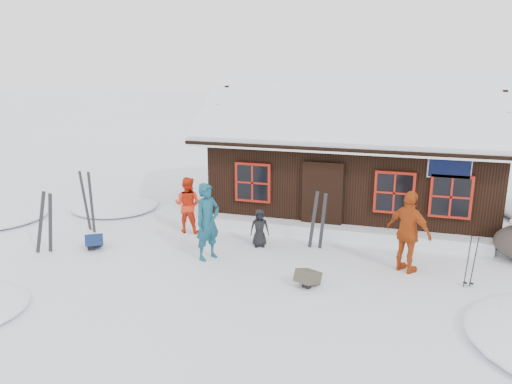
% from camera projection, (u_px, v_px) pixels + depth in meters
% --- Properties ---
extents(ground, '(120.00, 120.00, 0.00)m').
position_uv_depth(ground, '(267.00, 263.00, 12.00)').
color(ground, white).
rests_on(ground, ground).
extents(mountain_hut, '(8.90, 6.09, 4.42)m').
position_uv_depth(mountain_hut, '(355.00, 163.00, 15.79)').
color(mountain_hut, black).
rests_on(mountain_hut, ground).
extents(snow_drift, '(7.60, 0.60, 0.35)m').
position_uv_depth(snow_drift, '(342.00, 232.00, 13.62)').
color(snow_drift, white).
rests_on(snow_drift, ground).
extents(snow_mounds, '(20.60, 13.20, 0.48)m').
position_uv_depth(snow_mounds, '(345.00, 244.00, 13.27)').
color(snow_mounds, white).
rests_on(snow_mounds, ground).
extents(skier_teal, '(0.73, 0.83, 1.90)m').
position_uv_depth(skier_teal, '(208.00, 222.00, 12.04)').
color(skier_teal, '#124456').
rests_on(skier_teal, ground).
extents(skier_orange_left, '(0.78, 0.61, 1.59)m').
position_uv_depth(skier_orange_left, '(188.00, 205.00, 14.00)').
color(skier_orange_left, red).
rests_on(skier_orange_left, ground).
extents(skier_orange_right, '(1.20, 1.01, 1.92)m').
position_uv_depth(skier_orange_right, '(409.00, 232.00, 11.29)').
color(skier_orange_right, '#AB3F11').
rests_on(skier_orange_right, ground).
extents(skier_crouched, '(0.57, 0.47, 1.00)m').
position_uv_depth(skier_crouched, '(260.00, 228.00, 12.97)').
color(skier_crouched, black).
rests_on(skier_crouched, ground).
extents(ski_pair_left, '(0.64, 0.19, 1.65)m').
position_uv_depth(ski_pair_left, '(45.00, 223.00, 12.46)').
color(ski_pair_left, black).
rests_on(ski_pair_left, ground).
extents(ski_pair_mid, '(0.53, 0.23, 1.78)m').
position_uv_depth(ski_pair_mid, '(88.00, 202.00, 14.09)').
color(ski_pair_mid, black).
rests_on(ski_pair_mid, ground).
extents(ski_pair_right, '(0.49, 0.18, 1.57)m').
position_uv_depth(ski_pair_right, '(318.00, 221.00, 12.76)').
color(ski_pair_right, black).
rests_on(ski_pair_right, ground).
extents(ski_poles, '(0.21, 0.10, 1.19)m').
position_uv_depth(ski_poles, '(471.00, 263.00, 10.61)').
color(ski_poles, black).
rests_on(ski_poles, ground).
extents(backpack_blue, '(0.64, 0.68, 0.30)m').
position_uv_depth(backpack_blue, '(94.00, 243.00, 12.92)').
color(backpack_blue, '#11224C').
rests_on(backpack_blue, ground).
extents(backpack_olive, '(0.56, 0.62, 0.28)m').
position_uv_depth(backpack_olive, '(308.00, 280.00, 10.77)').
color(backpack_olive, '#444030').
rests_on(backpack_olive, ground).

